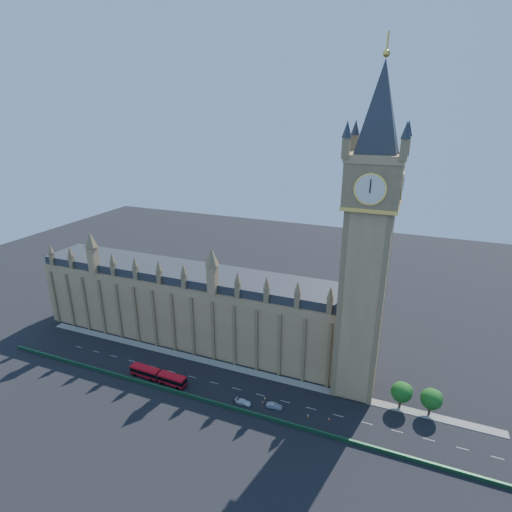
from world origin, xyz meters
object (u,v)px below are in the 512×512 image
at_px(car_white, 243,402).
at_px(car_grey, 240,401).
at_px(car_silver, 274,406).
at_px(red_bus, 158,375).

bearing_deg(car_white, car_grey, 83.75).
relative_size(car_grey, car_silver, 0.86).
bearing_deg(car_white, car_silver, -78.71).
bearing_deg(car_silver, car_white, 96.86).
distance_m(red_bus, car_silver, 39.25).
xyz_separation_m(red_bus, car_grey, (29.00, 0.02, -1.14)).
distance_m(red_bus, car_white, 30.08).
height_order(red_bus, car_grey, red_bus).
relative_size(car_silver, car_white, 0.95).
relative_size(red_bus, car_silver, 4.40).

